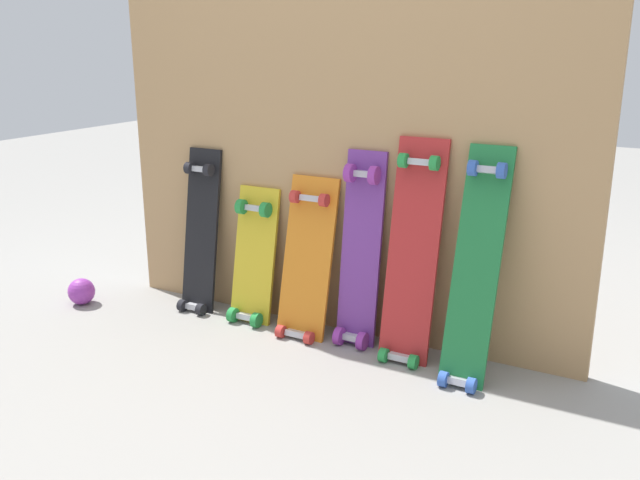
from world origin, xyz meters
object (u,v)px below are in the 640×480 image
object	(u,v)px
skateboard_purple	(360,257)
skateboard_black	(200,239)
skateboard_green	(475,276)
rubber_ball	(81,291)
skateboard_orange	(306,267)
skateboard_yellow	(253,263)
skateboard_red	(412,261)

from	to	relation	value
skateboard_purple	skateboard_black	bearing A→B (deg)	-179.24
skateboard_green	rubber_ball	bearing A→B (deg)	-174.21
skateboard_orange	rubber_ball	distance (m)	1.12
skateboard_yellow	skateboard_red	xyz separation A→B (m)	(0.73, -0.02, 0.13)
skateboard_black	skateboard_green	distance (m)	1.27
skateboard_orange	skateboard_red	world-z (taller)	skateboard_red
skateboard_purple	skateboard_yellow	bearing A→B (deg)	-178.83
rubber_ball	skateboard_green	bearing A→B (deg)	5.79
skateboard_red	skateboard_black	bearing A→B (deg)	179.05
skateboard_yellow	skateboard_purple	bearing A→B (deg)	1.17
skateboard_green	skateboard_purple	bearing A→B (deg)	171.64
skateboard_orange	rubber_ball	size ratio (longest dim) A/B	5.90
skateboard_yellow	rubber_ball	world-z (taller)	skateboard_yellow
skateboard_yellow	skateboard_orange	xyz separation A→B (m)	(0.27, -0.02, 0.03)
skateboard_yellow	skateboard_green	size ratio (longest dim) A/B	0.71
skateboard_yellow	rubber_ball	size ratio (longest dim) A/B	5.26
skateboard_purple	skateboard_red	xyz separation A→B (m)	(0.23, -0.03, 0.03)
skateboard_black	rubber_ball	world-z (taller)	skateboard_black
skateboard_yellow	skateboard_green	bearing A→B (deg)	-3.53
skateboard_yellow	rubber_ball	xyz separation A→B (m)	(-0.80, -0.24, -0.20)
skateboard_red	rubber_ball	distance (m)	1.58
skateboard_yellow	skateboard_purple	xyz separation A→B (m)	(0.50, 0.01, 0.10)
skateboard_yellow	rubber_ball	distance (m)	0.86
skateboard_orange	skateboard_purple	world-z (taller)	skateboard_purple
skateboard_black	skateboard_yellow	xyz separation A→B (m)	(0.28, 0.00, -0.07)
skateboard_black	skateboard_yellow	world-z (taller)	skateboard_black
skateboard_orange	skateboard_green	size ratio (longest dim) A/B	0.80
skateboard_red	skateboard_green	xyz separation A→B (m)	(0.25, -0.04, -0.00)
skateboard_black	skateboard_red	xyz separation A→B (m)	(1.01, -0.02, 0.06)
skateboard_black	rubber_ball	distance (m)	0.63
skateboard_purple	skateboard_green	distance (m)	0.49
skateboard_orange	rubber_ball	bearing A→B (deg)	-168.23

